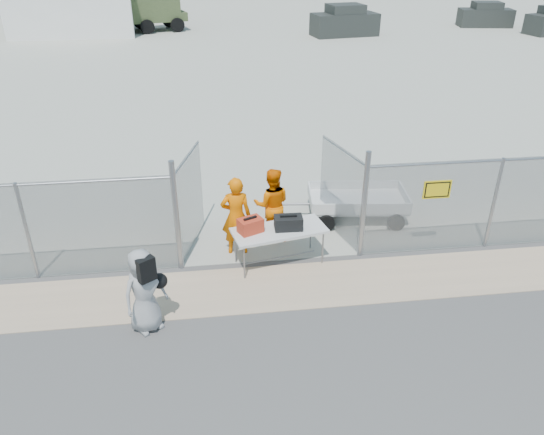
{
  "coord_description": "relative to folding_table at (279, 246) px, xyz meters",
  "views": [
    {
      "loc": [
        -1.26,
        -7.84,
        6.45
      ],
      "look_at": [
        0.0,
        2.0,
        1.1
      ],
      "focal_mm": 35.0,
      "sensor_mm": 36.0,
      "label": 1
    }
  ],
  "objects": [
    {
      "name": "ground",
      "position": [
        -0.14,
        -1.91,
        -0.43
      ],
      "size": [
        160.0,
        160.0,
        0.0
      ],
      "primitive_type": "plane",
      "color": "#3D3B3B"
    },
    {
      "name": "tarmac_inside",
      "position": [
        -0.14,
        40.09,
        -0.42
      ],
      "size": [
        160.0,
        80.0,
        0.01
      ],
      "primitive_type": "cube",
      "color": "#A7A798",
      "rests_on": "ground"
    },
    {
      "name": "dirt_strip",
      "position": [
        -0.14,
        -0.91,
        -0.42
      ],
      "size": [
        44.0,
        1.6,
        0.01
      ],
      "primitive_type": "cube",
      "color": "tan",
      "rests_on": "ground"
    },
    {
      "name": "chain_link_fence",
      "position": [
        -0.14,
        0.09,
        0.67
      ],
      "size": [
        40.0,
        0.2,
        2.2
      ],
      "primitive_type": null,
      "color": "gray",
      "rests_on": "ground"
    },
    {
      "name": "folding_table",
      "position": [
        0.0,
        0.0,
        0.0
      ],
      "size": [
        2.13,
        1.23,
        0.85
      ],
      "primitive_type": null,
      "rotation": [
        0.0,
        0.0,
        0.21
      ],
      "color": "silver",
      "rests_on": "ground"
    },
    {
      "name": "orange_bag",
      "position": [
        -0.62,
        -0.03,
        0.58
      ],
      "size": [
        0.59,
        0.51,
        0.31
      ],
      "primitive_type": "cube",
      "rotation": [
        0.0,
        0.0,
        0.42
      ],
      "color": "red",
      "rests_on": "folding_table"
    },
    {
      "name": "black_duffel",
      "position": [
        0.2,
        0.0,
        0.57
      ],
      "size": [
        0.61,
        0.37,
        0.29
      ],
      "primitive_type": "cube",
      "rotation": [
        0.0,
        0.0,
        -0.03
      ],
      "color": "black",
      "rests_on": "folding_table"
    },
    {
      "name": "security_worker_left",
      "position": [
        -0.88,
        0.58,
        0.5
      ],
      "size": [
        0.68,
        0.45,
        1.86
      ],
      "primitive_type": "imported",
      "rotation": [
        0.0,
        0.0,
        3.15
      ],
      "color": "#ED6700",
      "rests_on": "ground"
    },
    {
      "name": "security_worker_right",
      "position": [
        -0.02,
        1.11,
        0.46
      ],
      "size": [
        0.94,
        0.77,
        1.78
      ],
      "primitive_type": "imported",
      "rotation": [
        0.0,
        0.0,
        3.03
      ],
      "color": "#ED6700",
      "rests_on": "ground"
    },
    {
      "name": "visitor",
      "position": [
        -2.69,
        -1.85,
        0.4
      ],
      "size": [
        0.97,
        0.9,
        1.66
      ],
      "primitive_type": "imported",
      "rotation": [
        0.0,
        0.0,
        0.61
      ],
      "color": "gray",
      "rests_on": "ground"
    },
    {
      "name": "utility_trailer",
      "position": [
        2.26,
        1.87,
        -0.04
      ],
      "size": [
        3.3,
        1.95,
        0.76
      ],
      "primitive_type": null,
      "rotation": [
        0.0,
        0.0,
        -0.11
      ],
      "color": "silver",
      "rests_on": "ground"
    },
    {
      "name": "military_truck",
      "position": [
        -5.73,
        32.0,
        1.13
      ],
      "size": [
        6.92,
        4.14,
        3.1
      ],
      "primitive_type": null,
      "rotation": [
        0.0,
        0.0,
        0.29
      ],
      "color": "#43512C",
      "rests_on": "ground"
    },
    {
      "name": "parked_vehicle_near",
      "position": [
        8.62,
        28.38,
        0.6
      ],
      "size": [
        4.79,
        2.75,
        2.05
      ],
      "primitive_type": null,
      "rotation": [
        0.0,
        0.0,
        0.16
      ],
      "color": "#282C29",
      "rests_on": "ground"
    },
    {
      "name": "parked_vehicle_mid",
      "position": [
        20.39,
        31.01,
        0.46
      ],
      "size": [
        4.16,
        2.41,
        1.77
      ],
      "primitive_type": null,
      "rotation": [
        0.0,
        0.0,
        -0.17
      ],
      "color": "#282C29",
      "rests_on": "ground"
    }
  ]
}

